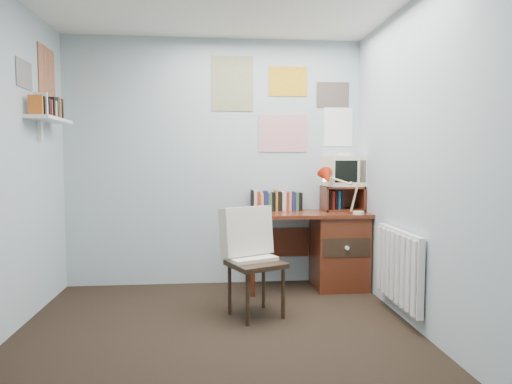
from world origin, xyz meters
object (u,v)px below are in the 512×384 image
desk_chair (256,264)px  crt_tv (344,170)px  tv_riser (342,198)px  desk (333,247)px  wall_shelf (49,119)px  radiator (399,267)px  desk_lamp (359,194)px

desk_chair → crt_tv: 1.54m
desk_chair → tv_riser: bearing=18.3°
tv_riser → desk: bearing=-137.0°
crt_tv → wall_shelf: (-2.71, -0.51, 0.44)m
wall_shelf → radiator: bearing=-10.9°
desk → radiator: bearing=-72.8°
desk → radiator: size_ratio=1.50×
desk → desk_chair: bearing=-137.4°
wall_shelf → desk_lamp: bearing=3.4°
desk_lamp → radiator: (0.11, -0.71, -0.53)m
desk_chair → wall_shelf: bearing=142.4°
desk_chair → wall_shelf: wall_shelf is taller
tv_riser → radiator: tv_riser is taller
desk_chair → wall_shelf: size_ratio=1.40×
crt_tv → desk_lamp: bearing=-88.6°
desk → wall_shelf: (-2.57, -0.38, 1.21)m
wall_shelf → desk_chair: bearing=-13.2°
crt_tv → radiator: (0.15, -1.06, -0.76)m
desk_chair → crt_tv: crt_tv is taller
desk_chair → tv_riser: size_ratio=2.17×
desk_lamp → wall_shelf: 2.84m
desk_lamp → tv_riser: size_ratio=0.97×
tv_riser → radiator: (0.17, -1.04, -0.47)m
desk_chair → tv_riser: 1.40m
desk_lamp → crt_tv: size_ratio=1.09×
desk_chair → desk_lamp: (1.04, 0.57, 0.52)m
desk → desk_lamp: desk_lamp is taller
crt_tv → desk_chair: bearing=-143.6°
tv_riser → desk_lamp: bearing=-78.8°
desk_chair → tv_riser: (0.97, 0.89, 0.45)m
radiator → desk_lamp: bearing=98.4°
tv_riser → crt_tv: 0.29m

